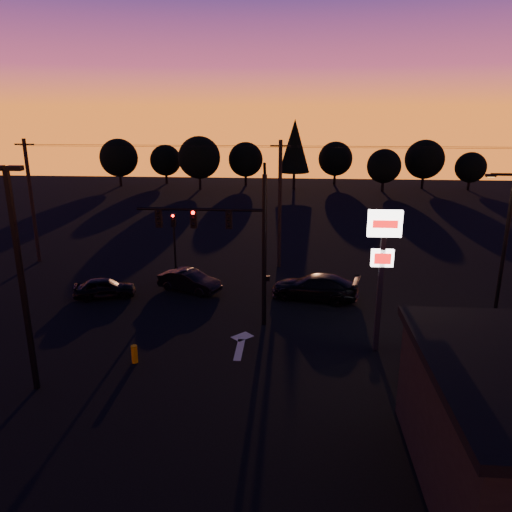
{
  "coord_description": "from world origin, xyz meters",
  "views": [
    {
      "loc": [
        2.89,
        -20.44,
        11.22
      ],
      "look_at": [
        1.0,
        5.0,
        3.5
      ],
      "focal_mm": 35.0,
      "sensor_mm": 36.0,
      "label": 1
    }
  ],
  "objects_px": {
    "streetlight": "(504,242)",
    "car_right": "(315,287)",
    "traffic_signal_mast": "(233,234)",
    "bollard": "(134,354)",
    "secondary_signal": "(174,235)",
    "parking_lot_light": "(20,267)",
    "car_mid": "(189,281)",
    "pylon_sign": "(383,251)",
    "suv_parked": "(464,377)",
    "car_left": "(105,288)"
  },
  "relations": [
    {
      "from": "traffic_signal_mast",
      "to": "secondary_signal",
      "type": "xyz_separation_m",
      "value": [
        -4.9,
        7.49,
        -2.07
      ]
    },
    {
      "from": "streetlight",
      "to": "car_mid",
      "type": "height_order",
      "value": "streetlight"
    },
    {
      "from": "car_right",
      "to": "car_mid",
      "type": "bearing_deg",
      "value": -83.43
    },
    {
      "from": "pylon_sign",
      "to": "car_right",
      "type": "relative_size",
      "value": 1.3
    },
    {
      "from": "secondary_signal",
      "to": "streetlight",
      "type": "distance_m",
      "value": 19.89
    },
    {
      "from": "parking_lot_light",
      "to": "car_left",
      "type": "bearing_deg",
      "value": 94.9
    },
    {
      "from": "traffic_signal_mast",
      "to": "car_mid",
      "type": "bearing_deg",
      "value": 125.86
    },
    {
      "from": "traffic_signal_mast",
      "to": "car_right",
      "type": "bearing_deg",
      "value": 41.36
    },
    {
      "from": "parking_lot_light",
      "to": "car_mid",
      "type": "relative_size",
      "value": 2.27
    },
    {
      "from": "secondary_signal",
      "to": "bollard",
      "type": "distance_m",
      "value": 12.33
    },
    {
      "from": "traffic_signal_mast",
      "to": "bollard",
      "type": "distance_m",
      "value": 7.58
    },
    {
      "from": "traffic_signal_mast",
      "to": "pylon_sign",
      "type": "bearing_deg",
      "value": -19.36
    },
    {
      "from": "car_left",
      "to": "car_mid",
      "type": "relative_size",
      "value": 0.9
    },
    {
      "from": "bollard",
      "to": "parking_lot_light",
      "type": "bearing_deg",
      "value": -144.31
    },
    {
      "from": "streetlight",
      "to": "car_mid",
      "type": "xyz_separation_m",
      "value": [
        -17.37,
        3.15,
        -3.76
      ]
    },
    {
      "from": "streetlight",
      "to": "bollard",
      "type": "distance_m",
      "value": 19.44
    },
    {
      "from": "secondary_signal",
      "to": "pylon_sign",
      "type": "height_order",
      "value": "pylon_sign"
    },
    {
      "from": "car_left",
      "to": "secondary_signal",
      "type": "bearing_deg",
      "value": -53.12
    },
    {
      "from": "bollard",
      "to": "suv_parked",
      "type": "bearing_deg",
      "value": -5.73
    },
    {
      "from": "traffic_signal_mast",
      "to": "secondary_signal",
      "type": "height_order",
      "value": "traffic_signal_mast"
    },
    {
      "from": "secondary_signal",
      "to": "traffic_signal_mast",
      "type": "bearing_deg",
      "value": -56.81
    },
    {
      "from": "pylon_sign",
      "to": "bollard",
      "type": "xyz_separation_m",
      "value": [
        -11.12,
        -2.07,
        -4.5
      ]
    },
    {
      "from": "traffic_signal_mast",
      "to": "suv_parked",
      "type": "height_order",
      "value": "traffic_signal_mast"
    },
    {
      "from": "car_right",
      "to": "traffic_signal_mast",
      "type": "bearing_deg",
      "value": -36.56
    },
    {
      "from": "traffic_signal_mast",
      "to": "pylon_sign",
      "type": "xyz_separation_m",
      "value": [
        7.1,
        -2.49,
        -0.02
      ]
    },
    {
      "from": "bollard",
      "to": "streetlight",
      "type": "bearing_deg",
      "value": 18.61
    },
    {
      "from": "pylon_sign",
      "to": "car_left",
      "type": "height_order",
      "value": "pylon_sign"
    },
    {
      "from": "suv_parked",
      "to": "car_right",
      "type": "bearing_deg",
      "value": 89.32
    },
    {
      "from": "streetlight",
      "to": "car_right",
      "type": "xyz_separation_m",
      "value": [
        -9.58,
        2.4,
        -3.66
      ]
    },
    {
      "from": "car_left",
      "to": "car_mid",
      "type": "height_order",
      "value": "car_mid"
    },
    {
      "from": "streetlight",
      "to": "car_right",
      "type": "height_order",
      "value": "streetlight"
    },
    {
      "from": "traffic_signal_mast",
      "to": "car_left",
      "type": "bearing_deg",
      "value": 158.96
    },
    {
      "from": "traffic_signal_mast",
      "to": "secondary_signal",
      "type": "relative_size",
      "value": 1.97
    },
    {
      "from": "bollard",
      "to": "car_right",
      "type": "xyz_separation_m",
      "value": [
        8.45,
        8.47,
        0.34
      ]
    },
    {
      "from": "parking_lot_light",
      "to": "pylon_sign",
      "type": "height_order",
      "value": "parking_lot_light"
    },
    {
      "from": "streetlight",
      "to": "suv_parked",
      "type": "xyz_separation_m",
      "value": [
        -3.93,
        -7.48,
        -3.73
      ]
    },
    {
      "from": "secondary_signal",
      "to": "bollard",
      "type": "height_order",
      "value": "secondary_signal"
    },
    {
      "from": "pylon_sign",
      "to": "suv_parked",
      "type": "distance_m",
      "value": 6.23
    },
    {
      "from": "car_left",
      "to": "suv_parked",
      "type": "xyz_separation_m",
      "value": [
        18.35,
        -9.16,
        0.07
      ]
    },
    {
      "from": "secondary_signal",
      "to": "car_left",
      "type": "distance_m",
      "value": 5.91
    },
    {
      "from": "streetlight",
      "to": "car_right",
      "type": "bearing_deg",
      "value": 165.95
    },
    {
      "from": "parking_lot_light",
      "to": "traffic_signal_mast",
      "type": "bearing_deg",
      "value": 43.37
    },
    {
      "from": "secondary_signal",
      "to": "pylon_sign",
      "type": "distance_m",
      "value": 15.75
    },
    {
      "from": "suv_parked",
      "to": "pylon_sign",
      "type": "bearing_deg",
      "value": 100.1
    },
    {
      "from": "traffic_signal_mast",
      "to": "parking_lot_light",
      "type": "height_order",
      "value": "parking_lot_light"
    },
    {
      "from": "bollard",
      "to": "car_mid",
      "type": "bearing_deg",
      "value": 85.94
    },
    {
      "from": "streetlight",
      "to": "pylon_sign",
      "type": "bearing_deg",
      "value": -149.92
    },
    {
      "from": "car_left",
      "to": "streetlight",
      "type": "bearing_deg",
      "value": -109.39
    },
    {
      "from": "traffic_signal_mast",
      "to": "streetlight",
      "type": "bearing_deg",
      "value": 6.14
    },
    {
      "from": "secondary_signal",
      "to": "suv_parked",
      "type": "height_order",
      "value": "secondary_signal"
    }
  ]
}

